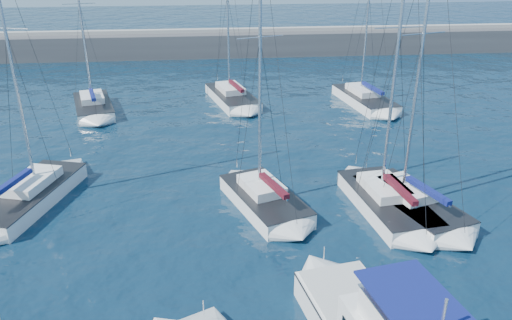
{
  "coord_description": "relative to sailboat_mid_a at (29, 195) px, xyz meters",
  "views": [
    {
      "loc": [
        -0.69,
        -16.46,
        14.21
      ],
      "look_at": [
        1.91,
        8.9,
        3.0
      ],
      "focal_mm": 35.0,
      "sensor_mm": 36.0,
      "label": 1
    }
  ],
  "objects": [
    {
      "name": "ground",
      "position": [
        11.3,
        -10.7,
        -0.54
      ],
      "size": [
        220.0,
        220.0,
        0.0
      ],
      "primitive_type": "plane",
      "color": "#06202D",
      "rests_on": "ground"
    },
    {
      "name": "breakwater",
      "position": [
        11.3,
        41.3,
        0.51
      ],
      "size": [
        160.0,
        6.0,
        4.45
      ],
      "color": "#424244",
      "rests_on": "ground"
    },
    {
      "name": "sailboat_mid_a",
      "position": [
        0.0,
        0.0,
        0.0
      ],
      "size": [
        5.24,
        8.74,
        16.09
      ],
      "rotation": [
        0.0,
        0.0,
        -0.28
      ],
      "color": "white",
      "rests_on": "ground"
    },
    {
      "name": "sailboat_mid_c",
      "position": [
        13.68,
        -1.89,
        0.02
      ],
      "size": [
        5.01,
        7.31,
        15.52
      ],
      "rotation": [
        0.0,
        0.0,
        0.34
      ],
      "color": "white",
      "rests_on": "ground"
    },
    {
      "name": "sailboat_mid_d",
      "position": [
        20.62,
        -2.85,
        0.01
      ],
      "size": [
        4.03,
        7.85,
        16.37
      ],
      "rotation": [
        0.0,
        0.0,
        0.12
      ],
      "color": "white",
      "rests_on": "ground"
    },
    {
      "name": "sailboat_mid_e",
      "position": [
        21.86,
        -3.21,
        0.01
      ],
      "size": [
        5.07,
        7.87,
        15.94
      ],
      "rotation": [
        0.0,
        0.0,
        0.3
      ],
      "color": "white",
      "rests_on": "ground"
    },
    {
      "name": "sailboat_back_a",
      "position": [
        0.37,
        17.34,
        -0.01
      ],
      "size": [
        4.93,
        8.09,
        14.99
      ],
      "rotation": [
        0.0,
        0.0,
        0.27
      ],
      "color": "white",
      "rests_on": "ground"
    },
    {
      "name": "sailboat_back_b",
      "position": [
        13.03,
        19.03,
        -0.01
      ],
      "size": [
        5.1,
        8.89,
        15.71
      ],
      "rotation": [
        0.0,
        0.0,
        0.25
      ],
      "color": "white",
      "rests_on": "ground"
    },
    {
      "name": "sailboat_back_c",
      "position": [
        25.46,
        17.07,
        -0.01
      ],
      "size": [
        4.36,
        8.89,
        15.8
      ],
      "rotation": [
        0.0,
        0.0,
        0.16
      ],
      "color": "white",
      "rests_on": "ground"
    }
  ]
}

